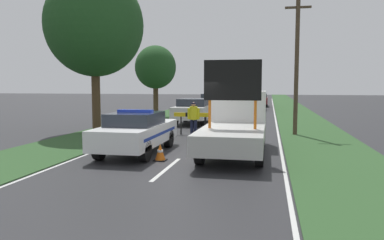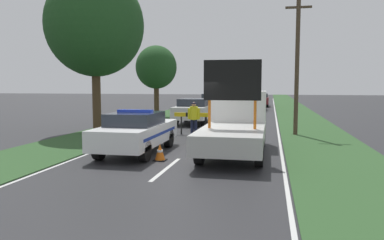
{
  "view_description": "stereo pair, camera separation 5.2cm",
  "coord_description": "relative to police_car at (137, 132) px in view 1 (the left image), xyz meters",
  "views": [
    {
      "loc": [
        2.85,
        -12.5,
        2.41
      ],
      "look_at": [
        0.04,
        1.1,
        1.1
      ],
      "focal_mm": 35.0,
      "sensor_mm": 36.0,
      "label": 1
    },
    {
      "loc": [
        2.9,
        -12.49,
        2.41
      ],
      "look_at": [
        0.04,
        1.1,
        1.1
      ],
      "focal_mm": 35.0,
      "sensor_mm": 36.0,
      "label": 2
    }
  ],
  "objects": [
    {
      "name": "utility_pole",
      "position": [
        5.8,
        6.06,
        2.69
      ],
      "size": [
        1.2,
        0.2,
        6.68
      ],
      "color": "#473828",
      "rests_on": "ground"
    },
    {
      "name": "roadside_tree_near_right",
      "position": [
        -4.09,
        5.25,
        4.61
      ],
      "size": [
        4.9,
        4.9,
        7.97
      ],
      "color": "#4C3823",
      "rests_on": "ground"
    },
    {
      "name": "queued_car_sedan_silver",
      "position": [
        3.18,
        23.72,
        0.05
      ],
      "size": [
        1.88,
        4.25,
        1.56
      ],
      "rotation": [
        0.0,
        0.0,
        3.14
      ],
      "color": "#B2B2B7",
      "rests_on": "ground"
    },
    {
      "name": "pedestrian_civilian",
      "position": [
        2.57,
        4.85,
        0.23
      ],
      "size": [
        0.61,
        0.39,
        1.7
      ],
      "rotation": [
        0.0,
        0.0,
        0.19
      ],
      "color": "#232326",
      "rests_on": "ground"
    },
    {
      "name": "work_truck",
      "position": [
        3.41,
        1.04,
        0.28
      ],
      "size": [
        2.03,
        5.9,
        3.19
      ],
      "rotation": [
        0.0,
        0.0,
        3.14
      ],
      "color": "white",
      "rests_on": "ground"
    },
    {
      "name": "traffic_cone_near_truck",
      "position": [
        1.19,
        -1.12,
        -0.5
      ],
      "size": [
        0.39,
        0.39,
        0.54
      ],
      "color": "black",
      "rests_on": "ground"
    },
    {
      "name": "ground_plane",
      "position": [
        1.71,
        0.07,
        -0.77
      ],
      "size": [
        160.0,
        160.0,
        0.0
      ],
      "primitive_type": "plane",
      "color": "#28282B"
    },
    {
      "name": "road_barrier",
      "position": [
        1.75,
        5.2,
        0.13
      ],
      "size": [
        3.45,
        0.08,
        1.07
      ],
      "rotation": [
        0.0,
        0.0,
        0.04
      ],
      "color": "black",
      "rests_on": "ground"
    },
    {
      "name": "roadside_tree_near_left",
      "position": [
        -3.71,
        14.27,
        2.91
      ],
      "size": [
        3.02,
        3.02,
        5.29
      ],
      "color": "#4C3823",
      "rests_on": "ground"
    },
    {
      "name": "traffic_cone_near_police",
      "position": [
        -0.86,
        6.46,
        -0.46
      ],
      "size": [
        0.45,
        0.45,
        0.62
      ],
      "color": "black",
      "rests_on": "ground"
    },
    {
      "name": "traffic_cone_centre_front",
      "position": [
        3.82,
        5.0,
        -0.52
      ],
      "size": [
        0.36,
        0.36,
        0.5
      ],
      "color": "black",
      "rests_on": "ground"
    },
    {
      "name": "grass_verge_left",
      "position": [
        -3.34,
        20.07,
        -0.75
      ],
      "size": [
        3.26,
        120.0,
        0.03
      ],
      "color": "#2D5128",
      "rests_on": "ground"
    },
    {
      "name": "queued_car_suv_grey",
      "position": [
        0.02,
        17.75,
        0.11
      ],
      "size": [
        1.7,
        4.67,
        1.69
      ],
      "rotation": [
        0.0,
        0.0,
        3.14
      ],
      "color": "slate",
      "rests_on": "ground"
    },
    {
      "name": "queued_car_van_white",
      "position": [
        -0.03,
        10.36,
        0.07
      ],
      "size": [
        1.93,
        4.56,
        1.56
      ],
      "rotation": [
        0.0,
        0.0,
        3.14
      ],
      "color": "silver",
      "rests_on": "ground"
    },
    {
      "name": "police_officer",
      "position": [
        1.14,
        4.49,
        0.19
      ],
      "size": [
        0.58,
        0.37,
        1.61
      ],
      "rotation": [
        0.0,
        0.0,
        2.73
      ],
      "color": "#191E38",
      "rests_on": "ground"
    },
    {
      "name": "queued_car_wagon_maroon",
      "position": [
        3.53,
        29.89,
        -0.01
      ],
      "size": [
        1.72,
        4.57,
        1.44
      ],
      "rotation": [
        0.0,
        0.0,
        3.14
      ],
      "color": "maroon",
      "rests_on": "ground"
    },
    {
      "name": "lane_markings",
      "position": [
        1.71,
        18.37,
        -0.76
      ],
      "size": [
        6.73,
        71.58,
        0.01
      ],
      "color": "silver",
      "rests_on": "ground"
    },
    {
      "name": "grass_verge_right",
      "position": [
        6.75,
        20.07,
        -0.75
      ],
      "size": [
        3.26,
        120.0,
        0.03
      ],
      "color": "#2D5128",
      "rests_on": "ground"
    },
    {
      "name": "police_car",
      "position": [
        0.0,
        0.0,
        0.0
      ],
      "size": [
        1.8,
        4.61,
        1.55
      ],
      "rotation": [
        0.0,
        0.0,
        0.03
      ],
      "color": "white",
      "rests_on": "ground"
    }
  ]
}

